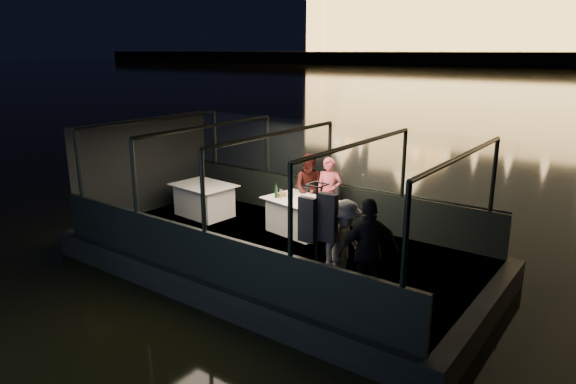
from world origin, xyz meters
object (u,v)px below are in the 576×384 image
Objects in this scene: coat_stand at (316,241)px; person_woman_coral at (329,195)px; dining_table_aft at (204,200)px; passenger_stripe at (344,242)px; chair_port_left at (297,205)px; dining_table_central at (299,216)px; person_man_maroon at (310,191)px; chair_port_right at (327,210)px; wine_bottle at (276,191)px; passenger_dark at (369,251)px.

coat_stand is 3.33m from person_woman_coral.
passenger_stripe is (4.72, -1.50, 0.47)m from dining_table_aft.
dining_table_aft is 1.70× the size of chair_port_left.
chair_port_left is at bearing 130.19° from coat_stand.
dining_table_aft is (-2.54, -0.35, 0.00)m from dining_table_central.
dining_table_central is 2.90m from passenger_stripe.
person_man_maroon is at bearing 24.59° from dining_table_aft.
chair_port_left is at bearing 20.25° from dining_table_aft.
person_man_maroon is (2.34, 1.07, 0.36)m from dining_table_aft.
passenger_stripe reaches higher than chair_port_left.
chair_port_right reaches higher than dining_table_central.
passenger_stripe reaches higher than chair_port_right.
coat_stand is 6.19× the size of wine_bottle.
passenger_stripe is 0.92× the size of passenger_dark.
passenger_dark reaches higher than wine_bottle.
passenger_dark is at bearing -70.20° from person_woman_coral.
dining_table_central is 1.48× the size of chair_port_right.
chair_port_right is 0.52× the size of coat_stand.
passenger_stripe is (2.55, -2.31, 0.40)m from chair_port_left.
coat_stand is 1.11× the size of passenger_dark.
passenger_stripe is 0.52m from passenger_dark.
wine_bottle reaches higher than chair_port_right.
chair_port_left is 0.44m from person_man_maroon.
chair_port_right is 1.21m from wine_bottle.
chair_port_right is (0.73, 0.09, 0.00)m from chair_port_left.
coat_stand is at bearing -79.29° from person_man_maroon.
coat_stand is 1.17× the size of person_man_maroon.
dining_table_central is at bearing -43.57° from chair_port_left.
dining_table_central is at bearing -83.95° from passenger_dark.
passenger_dark reaches higher than passenger_stripe.
dining_table_aft is 3.04m from chair_port_right.
wine_bottle is at bearing -131.07° from person_man_maroon.
dining_table_central is 0.74m from wine_bottle.
passenger_dark is (2.40, -2.69, 0.10)m from person_woman_coral.
person_man_maroon is at bearing 158.07° from person_woman_coral.
dining_table_aft is 4.76× the size of wine_bottle.
wine_bottle is at bearing -151.52° from person_woman_coral.
passenger_dark is at bearing -99.73° from passenger_stripe.
chair_port_left is 0.55× the size of passenger_stripe.
wine_bottle reaches higher than chair_port_left.
chair_port_left is 0.50× the size of passenger_dark.
chair_port_right is 0.57× the size of passenger_dark.
chair_port_right is 0.66m from person_man_maroon.
chair_port_right is at bearing 41.69° from wine_bottle.
dining_table_central is at bearing 7.90° from dining_table_aft.
person_woman_coral reaches higher than dining_table_aft.
chair_port_right is at bearing 17.00° from dining_table_aft.
chair_port_left is at bearing 50.36° from passenger_stripe.
wine_bottle is (-2.65, 1.65, 0.06)m from passenger_stripe.
dining_table_aft is 0.90× the size of person_man_maroon.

